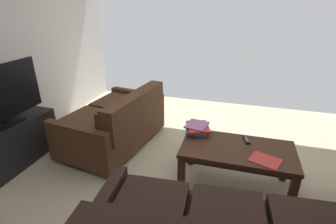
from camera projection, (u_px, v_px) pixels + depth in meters
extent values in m
cube|color=beige|center=(197.00, 184.00, 2.83)|extent=(5.06, 5.03, 0.01)
cylinder|color=black|center=(137.00, 220.00, 2.33)|extent=(0.05, 0.05, 0.06)
cube|color=black|center=(146.00, 217.00, 1.81)|extent=(0.58, 0.78, 0.10)
cylinder|color=black|center=(114.00, 122.00, 4.18)|extent=(0.06, 0.06, 0.06)
cylinder|color=black|center=(66.00, 155.00, 3.30)|extent=(0.06, 0.06, 0.06)
cylinder|color=black|center=(156.00, 131.00, 3.89)|extent=(0.06, 0.06, 0.06)
cylinder|color=black|center=(115.00, 169.00, 3.01)|extent=(0.06, 0.06, 0.06)
cube|color=#4C301E|center=(113.00, 128.00, 3.51)|extent=(1.05, 1.33, 0.36)
cube|color=#4C301E|center=(123.00, 105.00, 3.68)|extent=(0.85, 0.67, 0.10)
cube|color=#4C301E|center=(96.00, 122.00, 3.17)|extent=(0.85, 0.67, 0.10)
cube|color=#4C301E|center=(136.00, 110.00, 3.23)|extent=(0.36, 1.23, 0.42)
cube|color=#4C301E|center=(140.00, 101.00, 3.52)|extent=(0.20, 0.56, 0.29)
cube|color=#4C301E|center=(114.00, 118.00, 3.02)|extent=(0.20, 0.56, 0.29)
cube|color=#4C301E|center=(138.00, 107.00, 4.03)|extent=(0.88, 0.23, 0.52)
cube|color=#4C301E|center=(79.00, 147.00, 2.93)|extent=(0.88, 0.23, 0.52)
cube|color=#3D2316|center=(238.00, 150.00, 2.63)|extent=(1.14, 0.61, 0.04)
cube|color=#3D2316|center=(237.00, 153.00, 2.64)|extent=(1.05, 0.54, 0.05)
cube|color=#3D2316|center=(285.00, 163.00, 2.81)|extent=(0.07, 0.07, 0.43)
cube|color=#3D2316|center=(191.00, 149.00, 3.08)|extent=(0.07, 0.07, 0.43)
cube|color=#3D2316|center=(292.00, 194.00, 2.36)|extent=(0.07, 0.07, 0.43)
cube|color=#3D2316|center=(181.00, 174.00, 2.63)|extent=(0.07, 0.07, 0.43)
cube|color=black|center=(14.00, 144.00, 3.07)|extent=(0.39, 1.09, 0.54)
cube|color=black|center=(7.00, 143.00, 3.10)|extent=(0.03, 0.92, 0.32)
cube|color=black|center=(4.00, 149.00, 2.97)|extent=(0.20, 0.24, 0.06)
cube|color=black|center=(8.00, 123.00, 2.96)|extent=(0.21, 0.32, 0.02)
cube|color=black|center=(7.00, 120.00, 2.94)|extent=(0.04, 0.06, 0.06)
cube|color=black|center=(0.00, 94.00, 2.81)|extent=(0.05, 1.07, 0.61)
cube|color=#385693|center=(199.00, 131.00, 2.93)|extent=(0.19, 0.29, 0.02)
cube|color=#996699|center=(197.00, 129.00, 2.91)|extent=(0.26, 0.27, 0.03)
cube|color=#C63833|center=(198.00, 127.00, 2.90)|extent=(0.32, 0.36, 0.03)
cube|color=#996699|center=(197.00, 125.00, 2.89)|extent=(0.26, 0.28, 0.02)
cube|color=black|center=(247.00, 140.00, 2.74)|extent=(0.08, 0.17, 0.02)
cube|color=#59595B|center=(247.00, 139.00, 2.74)|extent=(0.06, 0.11, 0.00)
cube|color=#C63833|center=(265.00, 160.00, 2.41)|extent=(0.33, 0.30, 0.01)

